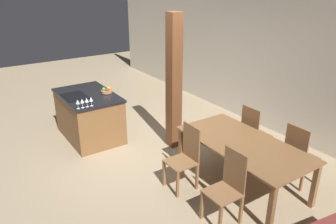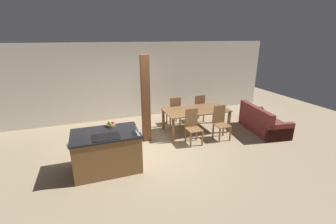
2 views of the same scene
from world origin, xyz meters
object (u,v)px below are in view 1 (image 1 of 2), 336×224
at_px(dining_chair_near_left, 185,157).
at_px(wine_glass_far, 87,100).
at_px(wine_glass_middle, 82,101).
at_px(dining_chair_far_right, 299,155).
at_px(dining_chair_near_right, 227,187).
at_px(wine_glass_near, 78,102).
at_px(dining_chair_far_left, 253,133).
at_px(fruit_bowl, 107,91).
at_px(kitchen_island, 89,116).
at_px(wine_glass_end, 91,99).
at_px(dining_table, 243,148).
at_px(timber_post, 174,83).

bearing_deg(dining_chair_near_left, wine_glass_far, -155.09).
distance_m(wine_glass_middle, dining_chair_far_right, 3.56).
relative_size(dining_chair_near_right, dining_chair_far_right, 1.00).
relative_size(wine_glass_near, dining_chair_near_right, 0.17).
bearing_deg(wine_glass_near, dining_chair_far_left, 54.26).
bearing_deg(dining_chair_near_right, fruit_bowl, -175.95).
distance_m(kitchen_island, wine_glass_end, 0.89).
xyz_separation_m(wine_glass_far, dining_table, (2.19, 1.53, -0.38)).
xyz_separation_m(wine_glass_near, dining_chair_far_right, (2.64, 2.42, -0.52)).
distance_m(dining_chair_near_left, dining_chair_far_left, 1.45).
bearing_deg(dining_chair_near_left, fruit_bowl, -174.33).
xyz_separation_m(wine_glass_middle, dining_table, (2.19, 1.61, -0.38)).
bearing_deg(dining_chair_far_right, wine_glass_middle, 41.54).
height_order(wine_glass_end, dining_chair_near_left, wine_glass_end).
height_order(kitchen_island, dining_chair_far_left, dining_chair_far_left).
height_order(wine_glass_near, dining_chair_near_left, wine_glass_near).
height_order(kitchen_island, dining_table, kitchen_island).
bearing_deg(wine_glass_middle, kitchen_island, 153.74).
relative_size(wine_glass_end, dining_chair_near_left, 0.17).
bearing_deg(wine_glass_far, fruit_bowl, 130.57).
bearing_deg(dining_chair_far_left, wine_glass_near, 54.26).
relative_size(wine_glass_far, dining_chair_far_left, 0.17).
bearing_deg(dining_chair_near_right, wine_glass_near, -159.89).
relative_size(wine_glass_near, wine_glass_middle, 1.00).
bearing_deg(dining_table, kitchen_island, -155.64).
distance_m(wine_glass_far, dining_chair_far_right, 3.51).
relative_size(kitchen_island, dining_chair_far_right, 1.48).
relative_size(wine_glass_near, dining_chair_near_left, 0.17).
bearing_deg(dining_chair_far_left, fruit_bowl, 36.75).
height_order(dining_chair_near_left, dining_chair_far_left, same).
xyz_separation_m(dining_table, dining_chair_near_right, (0.45, -0.73, -0.14)).
distance_m(wine_glass_far, dining_table, 2.70).
bearing_deg(dining_chair_far_right, kitchen_island, 31.43).
relative_size(wine_glass_middle, dining_chair_far_left, 0.17).
height_order(fruit_bowl, wine_glass_far, wine_glass_far).
relative_size(fruit_bowl, wine_glass_far, 1.32).
distance_m(wine_glass_end, dining_chair_near_right, 2.79).
xyz_separation_m(kitchen_island, wine_glass_middle, (0.66, -0.32, 0.58)).
xyz_separation_m(dining_chair_near_right, timber_post, (-2.08, 0.61, 0.72)).
relative_size(wine_glass_near, wine_glass_end, 1.00).
bearing_deg(kitchen_island, dining_chair_near_left, 13.23).
height_order(kitchen_island, fruit_bowl, fruit_bowl).
xyz_separation_m(wine_glass_middle, dining_chair_far_right, (2.64, 2.34, -0.52)).
bearing_deg(fruit_bowl, wine_glass_far, -49.43).
distance_m(wine_glass_end, dining_chair_far_right, 3.46).
xyz_separation_m(wine_glass_far, dining_chair_far_right, (2.64, 2.26, -0.52)).
distance_m(dining_chair_near_left, dining_chair_far_right, 1.71).
height_order(wine_glass_near, wine_glass_middle, same).
bearing_deg(wine_glass_near, timber_post, 70.59).
xyz_separation_m(kitchen_island, dining_table, (2.85, 1.29, 0.19)).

